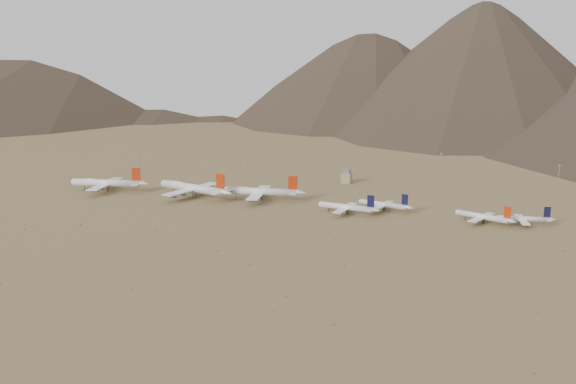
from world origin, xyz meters
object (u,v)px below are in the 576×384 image
at_px(narrowbody_a, 348,207).
at_px(narrowbody_b, 385,205).
at_px(widebody_east, 261,192).
at_px(control_tower, 347,177).
at_px(widebody_centre, 193,188).
at_px(widebody_west, 107,183).

relative_size(narrowbody_a, narrowbody_b, 1.11).
xyz_separation_m(widebody_east, control_tower, (41.17, 84.34, -1.23)).
bearing_deg(widebody_centre, widebody_west, -162.75).
bearing_deg(widebody_centre, widebody_east, 24.02).
height_order(widebody_centre, narrowbody_a, widebody_centre).
bearing_deg(widebody_west, widebody_centre, -8.22).
relative_size(widebody_west, widebody_east, 1.01).
bearing_deg(widebody_west, widebody_east, -5.44).
xyz_separation_m(widebody_centre, control_tower, (92.18, 94.46, -1.93)).
bearing_deg(widebody_east, narrowbody_a, -24.44).
height_order(widebody_centre, narrowbody_b, widebody_centre).
height_order(narrowbody_a, narrowbody_b, narrowbody_a).
distance_m(widebody_east, narrowbody_b, 92.88).
bearing_deg(widebody_west, narrowbody_b, -7.97).
distance_m(widebody_west, widebody_east, 126.21).
relative_size(widebody_centre, narrowbody_b, 1.73).
bearing_deg(control_tower, widebody_centre, -134.30).
bearing_deg(widebody_centre, narrowbody_b, 17.64).
bearing_deg(narrowbody_a, widebody_west, -174.72).
relative_size(widebody_west, control_tower, 5.32).
bearing_deg(control_tower, widebody_west, -148.93).
bearing_deg(narrowbody_a, widebody_east, 172.62).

